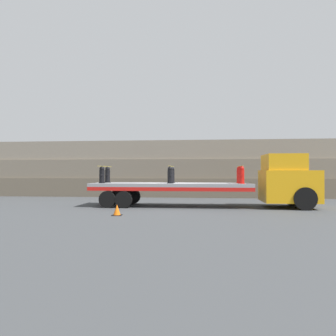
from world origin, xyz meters
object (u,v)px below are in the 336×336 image
(fire_hydrant_black_far_1, at_px, (172,175))
(fire_hydrant_red_far_2, at_px, (239,175))
(flatbed_trailer, at_px, (161,187))
(fire_hydrant_black_near_1, at_px, (170,175))
(truck_cab, at_px, (290,181))
(fire_hydrant_black_far_0, at_px, (108,175))
(fire_hydrant_black_near_0, at_px, (102,175))
(fire_hydrant_red_near_2, at_px, (242,175))
(traffic_cone, at_px, (117,210))

(fire_hydrant_black_far_1, xyz_separation_m, fire_hydrant_red_far_2, (3.76, 0.00, 0.00))
(flatbed_trailer, bearing_deg, fire_hydrant_black_near_1, -44.08)
(fire_hydrant_black_far_1, bearing_deg, truck_cab, -4.77)
(truck_cab, xyz_separation_m, fire_hydrant_red_far_2, (-2.58, 0.53, 0.31))
(fire_hydrant_red_far_2, bearing_deg, fire_hydrant_black_far_0, 180.00)
(truck_cab, distance_m, fire_hydrant_black_far_1, 6.37)
(fire_hydrant_black_near_0, bearing_deg, fire_hydrant_black_near_1, 0.00)
(fire_hydrant_red_near_2, height_order, traffic_cone, fire_hydrant_red_near_2)
(traffic_cone, bearing_deg, fire_hydrant_black_near_0, 117.00)
(fire_hydrant_black_near_1, height_order, fire_hydrant_red_near_2, same)
(flatbed_trailer, bearing_deg, fire_hydrant_black_far_1, 44.08)
(fire_hydrant_red_near_2, xyz_separation_m, traffic_cone, (-5.75, -3.48, -1.50))
(fire_hydrant_black_near_0, xyz_separation_m, fire_hydrant_black_near_1, (3.76, 0.00, 0.00))
(fire_hydrant_red_far_2, bearing_deg, flatbed_trailer, -173.00)
(fire_hydrant_black_far_1, relative_size, traffic_cone, 1.92)
(truck_cab, distance_m, flatbed_trailer, 6.90)
(traffic_cone, bearing_deg, fire_hydrant_red_far_2, 38.31)
(fire_hydrant_black_near_0, relative_size, fire_hydrant_black_near_1, 1.00)
(fire_hydrant_black_near_0, distance_m, fire_hydrant_black_near_1, 3.76)
(truck_cab, bearing_deg, traffic_cone, -154.28)
(fire_hydrant_black_near_0, relative_size, traffic_cone, 1.92)
(fire_hydrant_red_near_2, bearing_deg, fire_hydrant_red_far_2, 90.00)
(fire_hydrant_black_near_0, height_order, fire_hydrant_red_near_2, same)
(fire_hydrant_black_near_1, distance_m, fire_hydrant_black_far_1, 1.06)
(fire_hydrant_red_near_2, bearing_deg, fire_hydrant_black_far_0, 172.00)
(flatbed_trailer, xyz_separation_m, fire_hydrant_black_near_1, (0.55, -0.53, 0.69))
(fire_hydrant_red_far_2, bearing_deg, fire_hydrant_black_far_1, 180.00)
(truck_cab, relative_size, fire_hydrant_black_far_0, 3.06)
(fire_hydrant_black_far_0, relative_size, fire_hydrant_black_far_1, 1.00)
(truck_cab, relative_size, fire_hydrant_black_near_0, 3.06)
(flatbed_trailer, xyz_separation_m, fire_hydrant_red_near_2, (4.31, -0.53, 0.69))
(truck_cab, height_order, fire_hydrant_red_near_2, truck_cab)
(fire_hydrant_black_near_0, relative_size, fire_hydrant_black_far_0, 1.00)
(fire_hydrant_black_near_1, relative_size, fire_hydrant_red_far_2, 1.00)
(truck_cab, relative_size, fire_hydrant_black_far_1, 3.06)
(fire_hydrant_black_near_0, height_order, traffic_cone, fire_hydrant_black_near_0)
(fire_hydrant_black_far_0, distance_m, fire_hydrant_red_near_2, 7.60)
(fire_hydrant_black_near_0, distance_m, fire_hydrant_black_far_0, 1.06)
(fire_hydrant_black_far_0, xyz_separation_m, traffic_cone, (1.78, -4.54, -1.50))
(flatbed_trailer, relative_size, fire_hydrant_black_near_0, 9.44)
(traffic_cone, bearing_deg, fire_hydrant_red_near_2, 31.22)
(fire_hydrant_black_near_0, xyz_separation_m, fire_hydrant_black_far_0, (0.00, 1.06, 0.00))
(flatbed_trailer, bearing_deg, truck_cab, 0.00)
(truck_cab, xyz_separation_m, fire_hydrant_red_near_2, (-2.58, -0.53, 0.31))
(fire_hydrant_red_near_2, bearing_deg, traffic_cone, -148.78)
(truck_cab, xyz_separation_m, fire_hydrant_black_near_0, (-10.11, -0.53, 0.31))
(truck_cab, relative_size, fire_hydrant_red_near_2, 3.06)
(fire_hydrant_black_far_0, height_order, fire_hydrant_black_near_1, same)
(fire_hydrant_black_near_1, bearing_deg, truck_cab, 4.77)
(fire_hydrant_red_far_2, distance_m, traffic_cone, 7.48)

